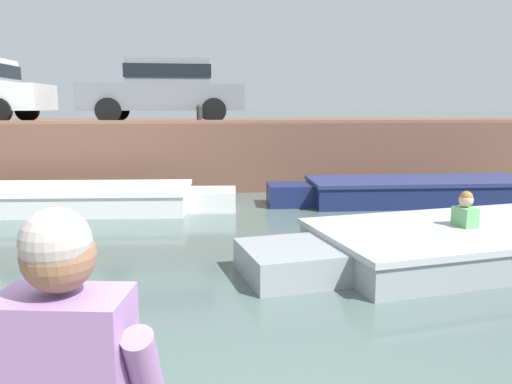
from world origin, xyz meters
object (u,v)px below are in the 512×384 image
(motorboat_passing, at_px, (497,239))
(car_left_inner_grey, at_px, (165,88))
(boat_moored_central_navy, at_px, (409,191))
(mooring_bollard_mid, at_px, (200,113))
(boat_moored_west_white, at_px, (77,198))

(motorboat_passing, bearing_deg, car_left_inner_grey, 126.80)
(boat_moored_central_navy, xyz_separation_m, motorboat_passing, (-0.29, -3.78, -0.03))
(car_left_inner_grey, xyz_separation_m, mooring_bollard_mid, (0.88, -1.06, -0.61))
(car_left_inner_grey, height_order, mooring_bollard_mid, car_left_inner_grey)
(motorboat_passing, height_order, car_left_inner_grey, car_left_inner_grey)
(motorboat_passing, distance_m, car_left_inner_grey, 8.73)
(boat_moored_central_navy, height_order, mooring_bollard_mid, mooring_bollard_mid)
(boat_moored_west_white, relative_size, boat_moored_central_navy, 1.06)
(boat_moored_west_white, distance_m, car_left_inner_grey, 4.08)
(boat_moored_central_navy, relative_size, car_left_inner_grey, 1.39)
(motorboat_passing, relative_size, mooring_bollard_mid, 15.64)
(motorboat_passing, bearing_deg, mooring_bollard_mid, 126.28)
(boat_moored_central_navy, relative_size, mooring_bollard_mid, 12.73)
(mooring_bollard_mid, bearing_deg, boat_moored_central_navy, -23.14)
(car_left_inner_grey, bearing_deg, boat_moored_central_navy, -29.09)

